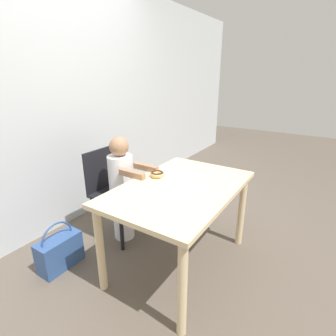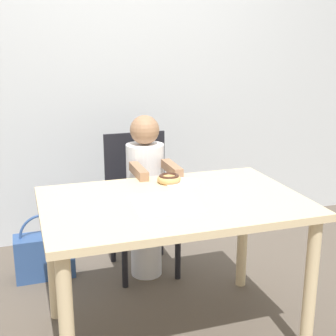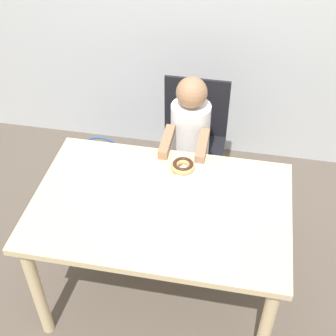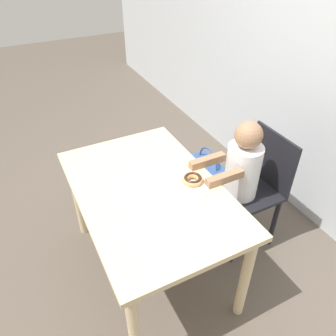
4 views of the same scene
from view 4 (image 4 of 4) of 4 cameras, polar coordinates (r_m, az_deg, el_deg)
ground_plane at (r=2.44m, az=-2.76°, el=-16.63°), size 12.00×12.00×0.00m
dining_table at (r=1.97m, az=-3.29°, el=-5.83°), size 1.22×0.80×0.72m
chair at (r=2.38m, az=14.39°, el=-3.42°), size 0.40×0.42×0.87m
child_figure at (r=2.28m, az=12.26°, el=-3.21°), size 0.24×0.46×1.02m
donut at (r=1.94m, az=4.34°, el=-1.98°), size 0.12×0.12×0.04m
napkin at (r=1.93m, az=-5.19°, el=-3.07°), size 0.31×0.31×0.00m
handbag at (r=2.97m, az=6.84°, el=-1.02°), size 0.36×0.17×0.42m
plate at (r=1.90m, az=4.36°, el=-3.81°), size 0.18×0.18×0.01m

